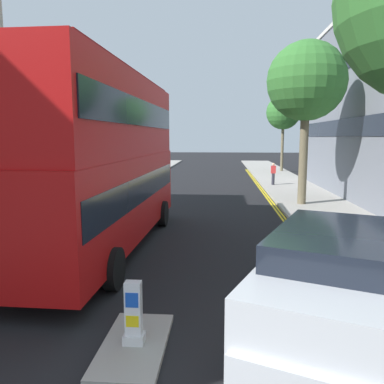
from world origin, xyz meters
name	(u,v)px	position (x,y,z in m)	size (l,w,h in m)	color
sidewalk_right	(329,215)	(6.50, 16.00, 0.07)	(4.00, 80.00, 0.14)	#9E9991
sidewalk_left	(57,211)	(-6.50, 16.00, 0.07)	(4.00, 80.00, 0.14)	#9E9991
kerb_line_outer	(291,225)	(4.40, 14.00, 0.00)	(0.10, 56.00, 0.01)	yellow
kerb_line_inner	(287,225)	(4.24, 14.00, 0.00)	(0.10, 56.00, 0.01)	yellow
traffic_island	(134,345)	(0.00, 4.32, 0.05)	(1.10, 2.20, 0.10)	#9E9991
keep_left_bollard	(134,315)	(0.00, 4.32, 0.61)	(0.36, 0.28, 1.11)	silver
double_decker_bus_away	(105,157)	(-2.23, 10.21, 3.03)	(3.00, 10.86, 5.64)	#B20F0F
taxi_minivan	(327,294)	(3.26, 4.40, 1.07)	(3.51, 5.16, 2.12)	silver
pedestrian_far	(273,173)	(5.33, 26.72, 0.99)	(0.34, 0.22, 1.62)	#2D2D38
street_tree_mid	(306,82)	(5.76, 18.61, 6.42)	(4.02, 4.02, 8.34)	#6B6047
street_tree_far	(283,113)	(7.78, 38.67, 6.12)	(3.50, 3.50, 7.77)	#6B6047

